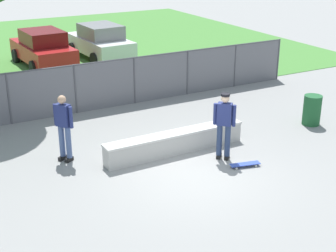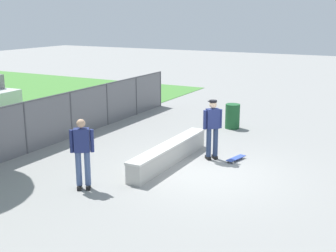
{
  "view_description": "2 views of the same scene",
  "coord_description": "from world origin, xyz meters",
  "px_view_note": "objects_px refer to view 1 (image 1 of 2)",
  "views": [
    {
      "loc": [
        -5.96,
        -9.57,
        5.69
      ],
      "look_at": [
        -0.3,
        0.79,
        1.08
      ],
      "focal_mm": 52.91,
      "sensor_mm": 36.0,
      "label": 1
    },
    {
      "loc": [
        -10.86,
        -4.57,
        4.29
      ],
      "look_at": [
        -0.11,
        1.21,
        1.23
      ],
      "focal_mm": 47.4,
      "sensor_mm": 36.0,
      "label": 2
    }
  ],
  "objects_px": {
    "car_red": "(43,48)",
    "concrete_ledge": "(175,142)",
    "bystander": "(64,125)",
    "trash_bin": "(312,110)",
    "skateboard": "(245,164)",
    "car_white": "(100,41)",
    "skateboarder": "(224,123)"
  },
  "relations": [
    {
      "from": "skateboarder",
      "to": "bystander",
      "type": "relative_size",
      "value": 1.01
    },
    {
      "from": "concrete_ledge",
      "to": "car_red",
      "type": "xyz_separation_m",
      "value": [
        -0.55,
        11.23,
        0.54
      ]
    },
    {
      "from": "skateboard",
      "to": "car_white",
      "type": "height_order",
      "value": "car_white"
    },
    {
      "from": "bystander",
      "to": "trash_bin",
      "type": "xyz_separation_m",
      "value": [
        7.67,
        -1.15,
        -0.53
      ]
    },
    {
      "from": "skateboarder",
      "to": "skateboard",
      "type": "bearing_deg",
      "value": -72.37
    },
    {
      "from": "skateboarder",
      "to": "car_white",
      "type": "height_order",
      "value": "skateboarder"
    },
    {
      "from": "car_red",
      "to": "concrete_ledge",
      "type": "bearing_deg",
      "value": -87.18
    },
    {
      "from": "skateboard",
      "to": "bystander",
      "type": "distance_m",
      "value": 4.85
    },
    {
      "from": "concrete_ledge",
      "to": "skateboarder",
      "type": "distance_m",
      "value": 1.53
    },
    {
      "from": "car_white",
      "to": "trash_bin",
      "type": "xyz_separation_m",
      "value": [
        2.58,
        -11.57,
        -0.36
      ]
    },
    {
      "from": "concrete_ledge",
      "to": "bystander",
      "type": "distance_m",
      "value": 3.06
    },
    {
      "from": "car_white",
      "to": "concrete_ledge",
      "type": "bearing_deg",
      "value": -101.32
    },
    {
      "from": "skateboard",
      "to": "car_white",
      "type": "xyz_separation_m",
      "value": [
        1.13,
        13.06,
        0.77
      ]
    },
    {
      "from": "concrete_ledge",
      "to": "skateboarder",
      "type": "xyz_separation_m",
      "value": [
        0.93,
        -0.97,
        0.73
      ]
    },
    {
      "from": "car_red",
      "to": "bystander",
      "type": "bearing_deg",
      "value": -102.41
    },
    {
      "from": "bystander",
      "to": "trash_bin",
      "type": "height_order",
      "value": "bystander"
    },
    {
      "from": "concrete_ledge",
      "to": "trash_bin",
      "type": "xyz_separation_m",
      "value": [
        4.86,
        -0.17,
        0.17
      ]
    },
    {
      "from": "skateboarder",
      "to": "car_white",
      "type": "bearing_deg",
      "value": 83.75
    },
    {
      "from": "car_white",
      "to": "trash_bin",
      "type": "bearing_deg",
      "value": -77.41
    },
    {
      "from": "car_red",
      "to": "car_white",
      "type": "height_order",
      "value": "same"
    },
    {
      "from": "skateboard",
      "to": "trash_bin",
      "type": "height_order",
      "value": "trash_bin"
    },
    {
      "from": "bystander",
      "to": "trash_bin",
      "type": "distance_m",
      "value": 7.78
    },
    {
      "from": "bystander",
      "to": "car_red",
      "type": "bearing_deg",
      "value": 77.59
    },
    {
      "from": "trash_bin",
      "to": "concrete_ledge",
      "type": "bearing_deg",
      "value": 177.94
    },
    {
      "from": "concrete_ledge",
      "to": "bystander",
      "type": "xyz_separation_m",
      "value": [
        -2.81,
        0.98,
        0.71
      ]
    },
    {
      "from": "concrete_ledge",
      "to": "bystander",
      "type": "height_order",
      "value": "bystander"
    },
    {
      "from": "concrete_ledge",
      "to": "car_white",
      "type": "xyz_separation_m",
      "value": [
        2.28,
        11.39,
        0.54
      ]
    },
    {
      "from": "skateboarder",
      "to": "trash_bin",
      "type": "xyz_separation_m",
      "value": [
        3.94,
        0.79,
        -0.55
      ]
    },
    {
      "from": "skateboarder",
      "to": "trash_bin",
      "type": "distance_m",
      "value": 4.05
    },
    {
      "from": "car_red",
      "to": "trash_bin",
      "type": "relative_size",
      "value": 4.51
    },
    {
      "from": "car_white",
      "to": "trash_bin",
      "type": "height_order",
      "value": "car_white"
    },
    {
      "from": "skateboarder",
      "to": "car_red",
      "type": "xyz_separation_m",
      "value": [
        -1.48,
        12.2,
        -0.19
      ]
    }
  ]
}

